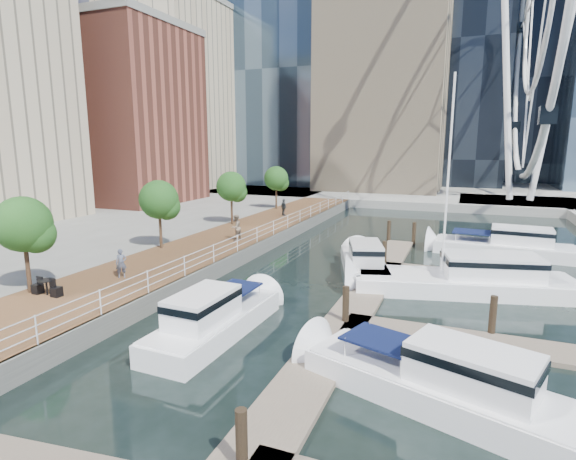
{
  "coord_description": "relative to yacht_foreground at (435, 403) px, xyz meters",
  "views": [
    {
      "loc": [
        7.56,
        -10.5,
        7.97
      ],
      "look_at": [
        -1.91,
        13.46,
        3.0
      ],
      "focal_mm": 28.0,
      "sensor_mm": 36.0,
      "label": 1
    }
  ],
  "objects": [
    {
      "name": "pedestrian_far",
      "position": [
        -16.03,
        26.89,
        1.83
      ],
      "size": [
        1.01,
        0.93,
        1.66
      ],
      "primitive_type": "imported",
      "rotation": [
        0.0,
        0.0,
        2.46
      ],
      "color": "#2F353B",
      "rests_on": "boardwalk"
    },
    {
      "name": "seawall",
      "position": [
        -13.16,
        11.97,
        0.5
      ],
      "size": [
        0.25,
        60.0,
        1.0
      ],
      "primitive_type": "cube",
      "color": "#595954",
      "rests_on": "ground"
    },
    {
      "name": "land_far",
      "position": [
        -7.16,
        98.97,
        0.5
      ],
      "size": [
        200.0,
        114.0,
        1.0
      ],
      "primitive_type": "cube",
      "color": "gray",
      "rests_on": "ground"
    },
    {
      "name": "street_trees",
      "position": [
        -18.56,
        10.97,
        4.29
      ],
      "size": [
        2.6,
        42.6,
        4.6
      ],
      "color": "#3F2B1C",
      "rests_on": "ground"
    },
    {
      "name": "pedestrian_near",
      "position": [
        -16.21,
        4.51,
        1.77
      ],
      "size": [
        0.67,
        0.63,
        1.53
      ],
      "primitive_type": "imported",
      "rotation": [
        0.0,
        0.0,
        0.66
      ],
      "color": "#50586B",
      "rests_on": "boardwalk"
    },
    {
      "name": "ground",
      "position": [
        -7.16,
        -3.03,
        0.0
      ],
      "size": [
        520.0,
        520.0,
        0.0
      ],
      "primitive_type": "plane",
      "color": "black",
      "rests_on": "ground"
    },
    {
      "name": "pier",
      "position": [
        6.84,
        48.97,
        0.5
      ],
      "size": [
        14.0,
        12.0,
        1.0
      ],
      "primitive_type": "cube",
      "color": "gray",
      "rests_on": "ground"
    },
    {
      "name": "midrise_condos",
      "position": [
        -40.73,
        23.79,
        13.42
      ],
      "size": [
        19.0,
        67.0,
        28.0
      ],
      "color": "#BCAD8E",
      "rests_on": "ground"
    },
    {
      "name": "yacht_foreground",
      "position": [
        0.0,
        0.0,
        0.0
      ],
      "size": [
        9.61,
        5.38,
        2.15
      ],
      "primitive_type": null,
      "rotation": [
        0.0,
        0.0,
        1.24
      ],
      "color": "white",
      "rests_on": "ground"
    },
    {
      "name": "moored_yachts",
      "position": [
        1.05,
        10.96,
        0.0
      ],
      "size": [
        22.62,
        32.94,
        11.5
      ],
      "color": "white",
      "rests_on": "ground"
    },
    {
      "name": "boardwalk",
      "position": [
        -16.16,
        11.97,
        0.5
      ],
      "size": [
        6.0,
        60.0,
        1.0
      ],
      "primitive_type": "cube",
      "color": "brown",
      "rests_on": "ground"
    },
    {
      "name": "pedestrian_mid",
      "position": [
        -14.95,
        14.96,
        1.95
      ],
      "size": [
        0.86,
        1.03,
        1.91
      ],
      "primitive_type": "imported",
      "rotation": [
        0.0,
        0.0,
        -1.73
      ],
      "color": "#87735D",
      "rests_on": "boardwalk"
    },
    {
      "name": "floating_docks",
      "position": [
        0.8,
        6.95,
        0.49
      ],
      "size": [
        16.0,
        34.0,
        2.6
      ],
      "color": "#6D6051",
      "rests_on": "ground"
    },
    {
      "name": "railing",
      "position": [
        -13.26,
        11.97,
        1.52
      ],
      "size": [
        0.1,
        60.0,
        1.05
      ],
      "primitive_type": null,
      "color": "white",
      "rests_on": "boardwalk"
    }
  ]
}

